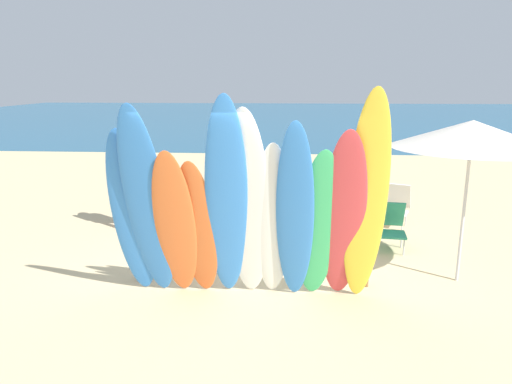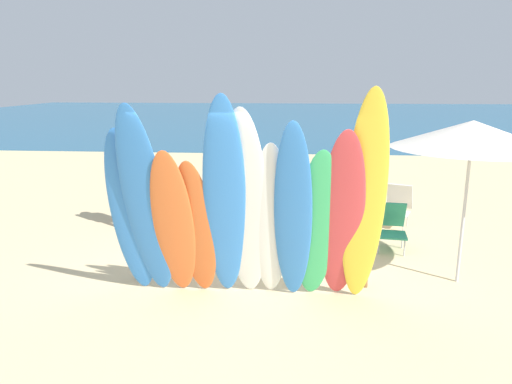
{
  "view_description": "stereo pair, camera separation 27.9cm",
  "coord_description": "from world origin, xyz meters",
  "px_view_note": "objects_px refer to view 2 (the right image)",
  "views": [
    {
      "loc": [
        0.98,
        -4.79,
        2.42
      ],
      "look_at": [
        0.0,
        1.68,
        0.91
      ],
      "focal_mm": 37.77,
      "sensor_mm": 36.0,
      "label": 1
    },
    {
      "loc": [
        1.26,
        -4.75,
        2.42
      ],
      "look_at": [
        0.0,
        1.68,
        0.91
      ],
      "focal_mm": 37.77,
      "sensor_mm": 36.0,
      "label": 2
    }
  ],
  "objects_px": {
    "surfboard_yellow_5": "(313,192)",
    "beachgoer_midbeach": "(276,168)",
    "surfboard_blue_1": "(143,210)",
    "surfboard_red_2": "(187,228)",
    "surfboard_red_3": "(223,202)",
    "beach_chair_blue": "(94,192)",
    "surfboard_green_4": "(264,219)",
    "beachgoer_by_water": "(236,119)",
    "distant_boat": "(281,100)",
    "surfboard_rack": "(223,257)",
    "beachgoer_photographing": "(174,152)",
    "beachgoer_near_rack": "(342,164)",
    "beachgoer_strolling": "(293,157)",
    "beach_chair_red": "(27,212)",
    "beach_umbrella": "(108,82)",
    "surfboard_red_0": "(100,181)"
  },
  "relations": [
    {
      "from": "surfboard_yellow_5",
      "to": "beachgoer_midbeach",
      "type": "distance_m",
      "value": 3.18
    },
    {
      "from": "surfboard_blue_1",
      "to": "surfboard_red_2",
      "type": "xyz_separation_m",
      "value": [
        0.35,
        0.08,
        -0.17
      ]
    },
    {
      "from": "surfboard_red_3",
      "to": "surfboard_yellow_5",
      "type": "height_order",
      "value": "surfboard_yellow_5"
    },
    {
      "from": "surfboard_yellow_5",
      "to": "beach_chair_blue",
      "type": "bearing_deg",
      "value": 141.43
    },
    {
      "from": "surfboard_red_2",
      "to": "surfboard_green_4",
      "type": "relative_size",
      "value": 0.89
    },
    {
      "from": "beachgoer_by_water",
      "to": "distant_boat",
      "type": "relative_size",
      "value": 0.42
    },
    {
      "from": "surfboard_blue_1",
      "to": "surfboard_yellow_5",
      "type": "bearing_deg",
      "value": 2.34
    },
    {
      "from": "surfboard_blue_1",
      "to": "surfboard_yellow_5",
      "type": "xyz_separation_m",
      "value": [
        1.42,
        0.07,
        0.2
      ]
    },
    {
      "from": "beachgoer_midbeach",
      "to": "beachgoer_by_water",
      "type": "relative_size",
      "value": 0.93
    },
    {
      "from": "surfboard_rack",
      "to": "surfboard_red_3",
      "type": "height_order",
      "value": "surfboard_red_3"
    },
    {
      "from": "beachgoer_photographing",
      "to": "beachgoer_by_water",
      "type": "bearing_deg",
      "value": 101.03
    },
    {
      "from": "beachgoer_midbeach",
      "to": "surfboard_yellow_5",
      "type": "bearing_deg",
      "value": 91.55
    },
    {
      "from": "surfboard_green_4",
      "to": "beachgoer_midbeach",
      "type": "height_order",
      "value": "surfboard_green_4"
    },
    {
      "from": "surfboard_yellow_5",
      "to": "distant_boat",
      "type": "relative_size",
      "value": 0.69
    },
    {
      "from": "surfboard_red_2",
      "to": "surfboard_yellow_5",
      "type": "bearing_deg",
      "value": -6.14
    },
    {
      "from": "surfboard_yellow_5",
      "to": "beachgoer_near_rack",
      "type": "xyz_separation_m",
      "value": [
        0.13,
        3.03,
        -0.36
      ]
    },
    {
      "from": "surfboard_red_3",
      "to": "beachgoer_midbeach",
      "type": "xyz_separation_m",
      "value": [
        -0.04,
        3.05,
        -0.34
      ]
    },
    {
      "from": "surfboard_red_2",
      "to": "beachgoer_photographing",
      "type": "xyz_separation_m",
      "value": [
        -1.4,
        3.62,
        -0.02
      ]
    },
    {
      "from": "beachgoer_strolling",
      "to": "beach_chair_red",
      "type": "bearing_deg",
      "value": -77.3
    },
    {
      "from": "beachgoer_midbeach",
      "to": "beachgoer_photographing",
      "type": "height_order",
      "value": "beachgoer_photographing"
    },
    {
      "from": "surfboard_red_3",
      "to": "beachgoer_by_water",
      "type": "bearing_deg",
      "value": 104.25
    },
    {
      "from": "beach_umbrella",
      "to": "beachgoer_photographing",
      "type": "bearing_deg",
      "value": 76.15
    },
    {
      "from": "beachgoer_near_rack",
      "to": "beach_chair_blue",
      "type": "relative_size",
      "value": 2.0
    },
    {
      "from": "surfboard_green_4",
      "to": "beachgoer_photographing",
      "type": "relative_size",
      "value": 1.37
    },
    {
      "from": "beach_chair_red",
      "to": "surfboard_red_2",
      "type": "bearing_deg",
      "value": -42.46
    },
    {
      "from": "surfboard_red_2",
      "to": "beach_chair_red",
      "type": "bearing_deg",
      "value": 140.43
    },
    {
      "from": "beachgoer_strolling",
      "to": "distant_boat",
      "type": "bearing_deg",
      "value": 165.4
    },
    {
      "from": "beach_chair_red",
      "to": "distant_boat",
      "type": "height_order",
      "value": "beach_chair_red"
    },
    {
      "from": "beachgoer_near_rack",
      "to": "beach_umbrella",
      "type": "height_order",
      "value": "beach_umbrella"
    },
    {
      "from": "beachgoer_strolling",
      "to": "beach_chair_blue",
      "type": "relative_size",
      "value": 1.7
    },
    {
      "from": "surfboard_red_3",
      "to": "beachgoer_by_water",
      "type": "height_order",
      "value": "surfboard_red_3"
    },
    {
      "from": "surfboard_blue_1",
      "to": "surfboard_green_4",
      "type": "height_order",
      "value": "surfboard_blue_1"
    },
    {
      "from": "surfboard_red_3",
      "to": "beachgoer_near_rack",
      "type": "distance_m",
      "value": 3.15
    },
    {
      "from": "surfboard_red_0",
      "to": "distant_boat",
      "type": "distance_m",
      "value": 24.44
    },
    {
      "from": "distant_boat",
      "to": "beach_chair_blue",
      "type": "bearing_deg",
      "value": -89.1
    },
    {
      "from": "surfboard_yellow_5",
      "to": "beach_umbrella",
      "type": "bearing_deg",
      "value": 143.53
    },
    {
      "from": "surfboard_rack",
      "to": "surfboard_blue_1",
      "type": "relative_size",
      "value": 0.92
    },
    {
      "from": "surfboard_yellow_5",
      "to": "beach_chair_blue",
      "type": "distance_m",
      "value": 4.74
    },
    {
      "from": "surfboard_green_4",
      "to": "beachgoer_by_water",
      "type": "relative_size",
      "value": 1.37
    },
    {
      "from": "surfboard_rack",
      "to": "beach_chair_blue",
      "type": "xyz_separation_m",
      "value": [
        -2.62,
        2.44,
        -0.1
      ]
    },
    {
      "from": "surfboard_blue_1",
      "to": "surfboard_red_3",
      "type": "relative_size",
      "value": 0.94
    },
    {
      "from": "beachgoer_strolling",
      "to": "beach_chair_blue",
      "type": "height_order",
      "value": "beachgoer_strolling"
    },
    {
      "from": "beachgoer_by_water",
      "to": "beachgoer_near_rack",
      "type": "bearing_deg",
      "value": 66.94
    },
    {
      "from": "surfboard_red_3",
      "to": "beachgoer_strolling",
      "type": "xyz_separation_m",
      "value": [
        0.04,
        4.2,
        -0.39
      ]
    },
    {
      "from": "surfboard_red_2",
      "to": "beachgoer_near_rack",
      "type": "distance_m",
      "value": 3.25
    },
    {
      "from": "surfboard_green_4",
      "to": "beach_chair_blue",
      "type": "xyz_separation_m",
      "value": [
        -3.14,
        3.02,
        -0.69
      ]
    },
    {
      "from": "surfboard_green_4",
      "to": "distant_boat",
      "type": "bearing_deg",
      "value": 101.87
    },
    {
      "from": "surfboard_rack",
      "to": "beach_umbrella",
      "type": "relative_size",
      "value": 0.97
    },
    {
      "from": "beachgoer_midbeach",
      "to": "beach_chair_blue",
      "type": "relative_size",
      "value": 1.8
    },
    {
      "from": "surfboard_green_4",
      "to": "beach_chair_blue",
      "type": "relative_size",
      "value": 2.65
    }
  ]
}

